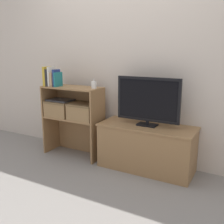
% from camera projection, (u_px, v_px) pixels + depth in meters
% --- Properties ---
extents(ground_plane, '(16.00, 16.00, 0.00)m').
position_uv_depth(ground_plane, '(105.00, 168.00, 3.07)').
color(ground_plane, gray).
extents(wall_back, '(10.00, 0.05, 2.40)m').
position_uv_depth(wall_back, '(124.00, 63.00, 3.20)').
color(wall_back, beige).
rests_on(wall_back, ground_plane).
extents(tv_stand, '(1.09, 0.45, 0.52)m').
position_uv_depth(tv_stand, '(146.00, 147.00, 3.00)').
color(tv_stand, olive).
rests_on(tv_stand, ground_plane).
extents(tv, '(0.72, 0.14, 0.54)m').
position_uv_depth(tv, '(148.00, 100.00, 2.87)').
color(tv, black).
rests_on(tv, tv_stand).
extents(bookshelf_lower_tier, '(0.77, 0.33, 0.51)m').
position_uv_depth(bookshelf_lower_tier, '(76.00, 130.00, 3.46)').
color(bookshelf_lower_tier, olive).
rests_on(bookshelf_lower_tier, ground_plane).
extents(bookshelf_upper_tier, '(0.77, 0.33, 0.39)m').
position_uv_depth(bookshelf_upper_tier, '(75.00, 97.00, 3.35)').
color(bookshelf_upper_tier, olive).
rests_on(bookshelf_upper_tier, bookshelf_lower_tier).
extents(book_mustard, '(0.04, 0.15, 0.24)m').
position_uv_depth(book_mustard, '(47.00, 76.00, 3.35)').
color(book_mustard, gold).
rests_on(book_mustard, bookshelf_upper_tier).
extents(book_charcoal, '(0.03, 0.15, 0.21)m').
position_uv_depth(book_charcoal, '(50.00, 77.00, 3.33)').
color(book_charcoal, '#232328').
rests_on(book_charcoal, bookshelf_upper_tier).
extents(book_ivory, '(0.02, 0.15, 0.25)m').
position_uv_depth(book_ivory, '(52.00, 76.00, 3.31)').
color(book_ivory, silver).
rests_on(book_ivory, bookshelf_upper_tier).
extents(book_tan, '(0.04, 0.14, 0.17)m').
position_uv_depth(book_tan, '(54.00, 79.00, 3.31)').
color(book_tan, tan).
rests_on(book_tan, bookshelf_upper_tier).
extents(book_navy, '(0.03, 0.13, 0.21)m').
position_uv_depth(book_navy, '(56.00, 78.00, 3.28)').
color(book_navy, navy).
rests_on(book_navy, bookshelf_upper_tier).
extents(book_teal, '(0.02, 0.15, 0.18)m').
position_uv_depth(book_teal, '(58.00, 79.00, 3.27)').
color(book_teal, '#1E7075').
rests_on(book_teal, bookshelf_upper_tier).
extents(baby_monitor, '(0.05, 0.04, 0.12)m').
position_uv_depth(baby_monitor, '(94.00, 85.00, 3.11)').
color(baby_monitor, white).
rests_on(baby_monitor, bookshelf_upper_tier).
extents(storage_basket_left, '(0.34, 0.30, 0.20)m').
position_uv_depth(storage_basket_left, '(61.00, 108.00, 3.41)').
color(storage_basket_left, '#937047').
rests_on(storage_basket_left, bookshelf_lower_tier).
extents(storage_basket_right, '(0.34, 0.30, 0.20)m').
position_uv_depth(storage_basket_right, '(84.00, 111.00, 3.24)').
color(storage_basket_right, '#937047').
rests_on(storage_basket_right, bookshelf_lower_tier).
extents(laptop, '(0.32, 0.23, 0.02)m').
position_uv_depth(laptop, '(60.00, 100.00, 3.39)').
color(laptop, '#2D2D33').
rests_on(laptop, storage_basket_left).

